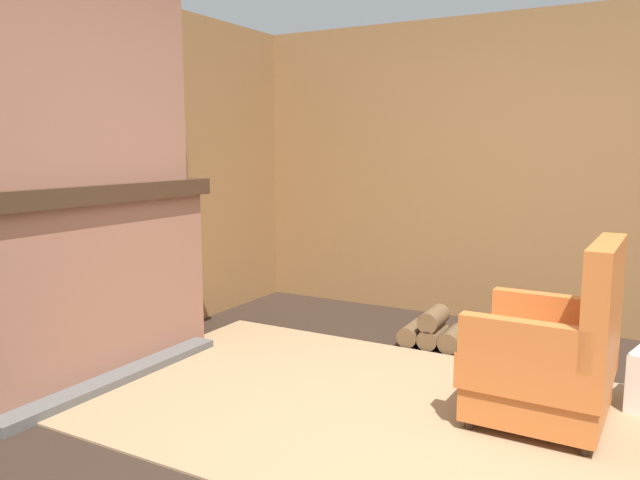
% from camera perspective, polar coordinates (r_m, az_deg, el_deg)
% --- Properties ---
extents(ground_plane, '(14.00, 14.00, 0.00)m').
position_cam_1_polar(ground_plane, '(3.07, 10.54, -19.52)').
color(ground_plane, '#2D2119').
extents(wood_panel_wall_left, '(0.06, 5.65, 2.49)m').
position_cam_1_polar(wood_panel_wall_left, '(4.28, -23.53, 5.19)').
color(wood_panel_wall_left, olive).
rests_on(wood_panel_wall_left, ground).
extents(wood_panel_wall_back, '(5.65, 0.09, 2.49)m').
position_cam_1_polar(wood_panel_wall_back, '(5.21, 20.40, 5.87)').
color(wood_panel_wall_back, olive).
rests_on(wood_panel_wall_back, ground).
extents(fireplace_hearth, '(0.63, 1.92, 1.21)m').
position_cam_1_polar(fireplace_hearth, '(4.16, -20.91, -3.64)').
color(fireplace_hearth, '#93604C').
rests_on(fireplace_hearth, ground).
extents(chimney_breast, '(0.37, 1.60, 1.25)m').
position_cam_1_polar(chimney_breast, '(4.10, -21.96, 13.53)').
color(chimney_breast, '#93604C').
rests_on(chimney_breast, fireplace_hearth).
extents(area_rug, '(3.88, 2.10, 0.01)m').
position_cam_1_polar(area_rug, '(3.51, 8.69, -15.69)').
color(area_rug, '#997A56').
rests_on(area_rug, ground).
extents(armchair, '(0.70, 0.73, 0.98)m').
position_cam_1_polar(armchair, '(3.49, 20.28, -10.13)').
color(armchair, '#C6662D').
rests_on(armchair, ground).
extents(firewood_stack, '(0.46, 0.34, 0.28)m').
position_cam_1_polar(firewood_stack, '(4.67, 10.32, -8.21)').
color(firewood_stack, brown).
rests_on(firewood_stack, ground).
extents(oil_lamp_vase, '(0.09, 0.09, 0.30)m').
position_cam_1_polar(oil_lamp_vase, '(3.96, -24.91, 6.01)').
color(oil_lamp_vase, '#99B29E').
rests_on(oil_lamp_vase, fireplace_hearth).
extents(storage_case, '(0.18, 0.22, 0.12)m').
position_cam_1_polar(storage_case, '(4.20, -20.55, 5.73)').
color(storage_case, brown).
rests_on(storage_case, fireplace_hearth).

